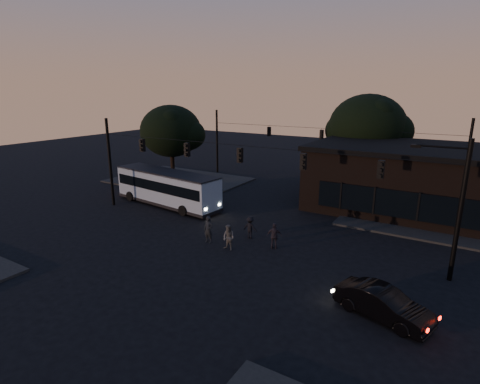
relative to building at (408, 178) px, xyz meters
The scene contains 14 objects.
ground 18.53m from the building, 119.40° to the right, with size 120.00×120.00×0.00m, color black.
sidewalk_far_right 4.45m from the building, 33.35° to the right, with size 14.00×10.00×0.15m, color black.
sidewalk_far_left 23.23m from the building, behind, with size 14.00×10.00×0.15m, color black.
building is the anchor object (origin of this frame).
tree_behind 8.57m from the building, 129.68° to the left, with size 7.60×7.60×9.43m.
tree_left 23.37m from the building, behind, with size 6.40×6.40×8.30m.
signal_rig_near 15.08m from the building, 126.93° to the right, with size 26.24×0.30×7.50m.
signal_rig_far 9.97m from the building, 155.90° to the left, with size 26.24×0.30×7.50m.
bus 20.31m from the building, 151.83° to the right, with size 10.90×3.68×3.01m.
car 17.58m from the building, 84.64° to the right, with size 1.46×4.18×1.38m, color black.
pedestrian_a 17.63m from the building, 124.38° to the right, with size 0.65×0.43×1.79m, color black.
pedestrian_b 16.98m from the building, 118.75° to the right, with size 0.80×0.62×1.64m, color #54524D.
pedestrian_c 14.45m from the building, 113.68° to the right, with size 0.99×0.41×1.70m, color black.
pedestrian_d 14.84m from the building, 122.63° to the right, with size 0.99×0.57×1.53m, color black.
Camera 1 is at (12.84, -17.06, 9.71)m, focal length 28.00 mm.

